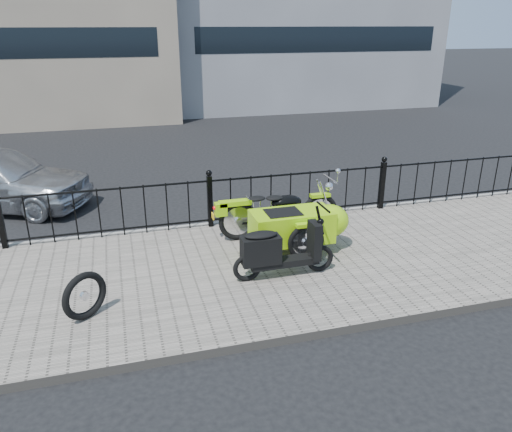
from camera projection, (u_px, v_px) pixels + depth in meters
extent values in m
plane|color=black|center=(226.00, 262.00, 8.14)|extent=(120.00, 120.00, 0.00)
cube|color=#6A635A|center=(233.00, 272.00, 7.67)|extent=(30.00, 3.80, 0.12)
cube|color=gray|center=(209.00, 226.00, 9.41)|extent=(30.00, 0.10, 0.12)
cylinder|color=black|center=(209.00, 181.00, 8.95)|extent=(14.00, 0.04, 0.04)
cylinder|color=black|center=(211.00, 220.00, 9.22)|extent=(14.00, 0.04, 0.04)
cube|color=black|center=(0.00, 221.00, 8.20)|extent=(0.09, 0.09, 0.96)
cube|color=black|center=(210.00, 202.00, 9.09)|extent=(0.09, 0.09, 0.96)
sphere|color=black|center=(209.00, 173.00, 8.89)|extent=(0.11, 0.11, 0.11)
cube|color=black|center=(382.00, 185.00, 9.98)|extent=(0.09, 0.09, 0.96)
sphere|color=black|center=(384.00, 159.00, 9.79)|extent=(0.11, 0.11, 0.11)
cube|color=black|center=(321.00, 39.00, 20.52)|extent=(10.50, 0.06, 1.00)
torus|color=black|center=(319.00, 213.00, 8.94)|extent=(0.69, 0.09, 0.69)
torus|color=black|center=(238.00, 221.00, 8.55)|extent=(0.69, 0.09, 0.69)
torus|color=black|center=(306.00, 242.00, 7.74)|extent=(0.60, 0.08, 0.60)
cube|color=gray|center=(280.00, 216.00, 8.74)|extent=(0.34, 0.22, 0.24)
cylinder|color=black|center=(280.00, 219.00, 8.76)|extent=(1.40, 0.04, 0.04)
ellipsoid|color=black|center=(286.00, 202.00, 8.68)|extent=(0.54, 0.29, 0.26)
cylinder|color=silver|center=(330.00, 179.00, 8.76)|extent=(0.03, 0.56, 0.03)
cylinder|color=silver|center=(323.00, 196.00, 8.84)|extent=(0.25, 0.04, 0.59)
sphere|color=silver|center=(329.00, 186.00, 8.80)|extent=(0.15, 0.15, 0.15)
cube|color=#99DC0D|center=(320.00, 195.00, 8.82)|extent=(0.36, 0.12, 0.06)
cube|color=#99DC0D|center=(235.00, 203.00, 8.42)|extent=(0.55, 0.16, 0.08)
ellipsoid|color=black|center=(275.00, 198.00, 8.59)|extent=(0.31, 0.22, 0.08)
ellipsoid|color=black|center=(257.00, 199.00, 8.50)|extent=(0.31, 0.22, 0.08)
sphere|color=red|center=(215.00, 208.00, 8.35)|extent=(0.07, 0.07, 0.07)
cube|color=gold|center=(213.00, 216.00, 8.50)|extent=(0.02, 0.14, 0.10)
cube|color=#99DC0D|center=(292.00, 226.00, 8.01)|extent=(1.30, 0.62, 0.50)
ellipsoid|color=#99DC0D|center=(329.00, 221.00, 8.17)|extent=(0.65, 0.60, 0.54)
cube|color=black|center=(283.00, 214.00, 7.89)|extent=(0.55, 0.43, 0.06)
cube|color=#99DC0D|center=(307.00, 225.00, 7.63)|extent=(0.34, 0.11, 0.06)
torus|color=black|center=(320.00, 258.00, 7.51)|extent=(0.42, 0.07, 0.42)
torus|color=black|center=(247.00, 268.00, 7.22)|extent=(0.42, 0.07, 0.42)
cube|color=black|center=(284.00, 262.00, 7.36)|extent=(1.03, 0.23, 0.10)
cube|color=black|center=(261.00, 250.00, 7.18)|extent=(0.57, 0.27, 0.41)
ellipsoid|color=black|center=(261.00, 235.00, 7.10)|extent=(0.48, 0.24, 0.09)
cube|color=black|center=(314.00, 240.00, 7.37)|extent=(0.12, 0.31, 0.57)
cylinder|color=black|center=(320.00, 220.00, 7.28)|extent=(0.16, 0.04, 0.46)
cylinder|color=black|center=(323.00, 207.00, 7.22)|extent=(0.03, 0.45, 0.03)
torus|color=black|center=(85.00, 296.00, 6.27)|extent=(0.56, 0.46, 0.64)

